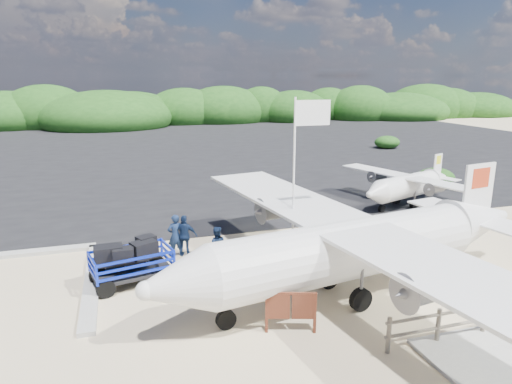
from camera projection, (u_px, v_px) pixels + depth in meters
ground at (229, 285)px, 15.59m from camera, size 160.00×160.00×0.00m
asphalt_apron at (155, 151)px, 43.41m from camera, size 90.00×50.00×0.04m
walkway_pad at (495, 358)px, 11.57m from camera, size 3.50×2.50×0.10m
vegetation_band at (141, 125)px, 66.60m from camera, size 124.00×8.00×4.40m
fence at (482, 334)px, 12.63m from camera, size 6.40×2.00×1.10m
baggage_cart at (133, 284)px, 15.70m from camera, size 3.17×2.25×1.43m
flagpole at (292, 276)px, 16.32m from camera, size 1.26×0.53×6.28m
signboard at (290, 332)px, 12.72m from camera, size 1.48×0.60×1.24m
crew_a at (175, 236)px, 17.90m from camera, size 0.70×0.53×1.72m
crew_b at (216, 246)px, 17.01m from camera, size 0.86×0.73×1.54m
crew_c at (185, 236)px, 17.93m from camera, size 1.06×0.70×1.68m
aircraft_large at (340, 164)px, 36.86m from camera, size 19.13×19.13×4.98m
aircraft_small at (8, 146)px, 46.53m from camera, size 8.87×8.87×2.51m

